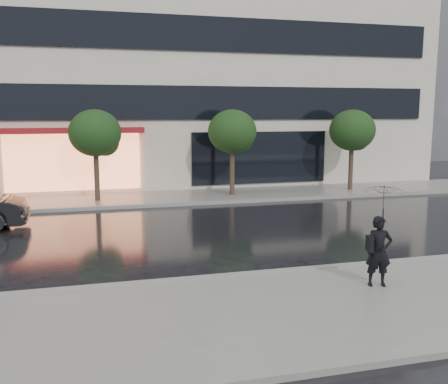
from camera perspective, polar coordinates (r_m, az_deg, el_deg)
name	(u,v)px	position (r m, az deg, el deg)	size (l,w,h in m)	color
ground	(224,267)	(12.78, 0.04, -8.55)	(120.00, 120.00, 0.00)	black
sidewalk_near	(268,315)	(9.85, 5.01, -13.78)	(60.00, 4.50, 0.12)	slate
sidewalk_far	(166,198)	(22.57, -6.60, -0.65)	(60.00, 3.50, 0.12)	slate
curb_near	(235,277)	(11.85, 1.29, -9.66)	(60.00, 0.25, 0.14)	gray
curb_far	(172,204)	(20.86, -5.91, -1.42)	(60.00, 0.25, 0.14)	gray
office_building	(144,21)	(30.34, -9.12, 18.78)	(30.00, 12.76, 18.00)	beige
bg_building_right	(425,65)	(49.45, 22.03, 13.31)	(12.00, 12.00, 16.00)	#4C4C54
tree_mid_west	(97,135)	(21.83, -14.36, 6.35)	(2.20, 2.20, 3.99)	#33261C
tree_mid_east	(233,133)	(22.68, 1.08, 6.73)	(2.20, 2.20, 3.99)	#33261C
tree_far_east	(353,132)	(24.98, 14.53, 6.67)	(2.20, 2.20, 3.99)	#33261C
pedestrian_with_umbrella	(382,219)	(11.26, 17.62, -2.94)	(1.12, 1.13, 2.24)	black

